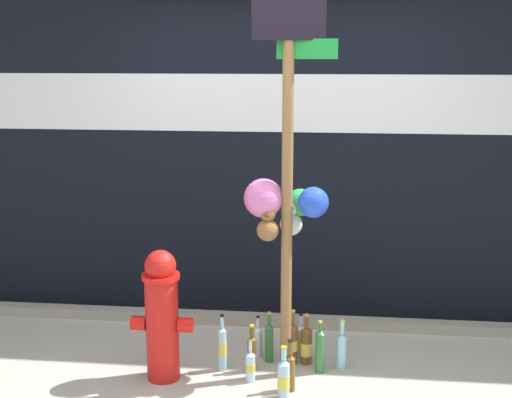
# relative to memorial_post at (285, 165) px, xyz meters

# --- Properties ---
(building_wall) EXTENTS (10.00, 0.21, 3.77)m
(building_wall) POSITION_rel_memorial_post_xyz_m (-0.11, 1.16, 0.47)
(building_wall) COLOR black
(building_wall) RESTS_ON ground_plane
(curb_strip) EXTENTS (8.00, 0.12, 0.08)m
(curb_strip) POSITION_rel_memorial_post_xyz_m (-0.11, 0.80, -1.38)
(curb_strip) COLOR gray
(curb_strip) RESTS_ON ground_plane
(memorial_post) EXTENTS (0.58, 0.37, 2.54)m
(memorial_post) POSITION_rel_memorial_post_xyz_m (0.00, 0.00, 0.00)
(memorial_post) COLOR olive
(memorial_post) RESTS_ON ground_plane
(fire_hydrant) EXTENTS (0.41, 0.25, 0.88)m
(fire_hydrant) POSITION_rel_memorial_post_xyz_m (-0.78, -0.16, -0.97)
(fire_hydrant) COLOR red
(fire_hydrant) RESTS_ON ground_plane
(bottle_0) EXTENTS (0.07, 0.07, 0.39)m
(bottle_0) POSITION_rel_memorial_post_xyz_m (0.05, 0.15, -1.27)
(bottle_0) COLOR brown
(bottle_0) RESTS_ON ground_plane
(bottle_1) EXTENTS (0.06, 0.06, 0.33)m
(bottle_1) POSITION_rel_memorial_post_xyz_m (-0.21, -0.00, -1.28)
(bottle_1) COLOR brown
(bottle_1) RESTS_ON ground_plane
(bottle_2) EXTENTS (0.06, 0.06, 0.36)m
(bottle_2) POSITION_rel_memorial_post_xyz_m (-0.11, 0.16, -1.27)
(bottle_2) COLOR #337038
(bottle_2) RESTS_ON ground_plane
(bottle_3) EXTENTS (0.08, 0.08, 0.36)m
(bottle_3) POSITION_rel_memorial_post_xyz_m (0.15, 0.15, -1.28)
(bottle_3) COLOR brown
(bottle_3) RESTS_ON ground_plane
(bottle_4) EXTENTS (0.06, 0.06, 0.40)m
(bottle_4) POSITION_rel_memorial_post_xyz_m (-0.41, -0.01, -1.25)
(bottle_4) COLOR #93CCE0
(bottle_4) RESTS_ON ground_plane
(bottle_5) EXTENTS (0.07, 0.07, 0.35)m
(bottle_5) POSITION_rel_memorial_post_xyz_m (0.06, -0.24, -1.28)
(bottle_5) COLOR brown
(bottle_5) RESTS_ON ground_plane
(bottle_6) EXTENTS (0.06, 0.06, 0.36)m
(bottle_6) POSITION_rel_memorial_post_xyz_m (0.24, 0.03, -1.26)
(bottle_6) COLOR #337038
(bottle_6) RESTS_ON ground_plane
(bottle_7) EXTENTS (0.07, 0.07, 0.35)m
(bottle_7) POSITION_rel_memorial_post_xyz_m (0.39, 0.10, -1.28)
(bottle_7) COLOR #93CCE0
(bottle_7) RESTS_ON ground_plane
(bottle_8) EXTENTS (0.07, 0.07, 0.32)m
(bottle_8) POSITION_rel_memorial_post_xyz_m (0.10, 0.26, -1.29)
(bottle_8) COLOR silver
(bottle_8) RESTS_ON ground_plane
(bottle_9) EXTENTS (0.07, 0.07, 0.29)m
(bottle_9) POSITION_rel_memorial_post_xyz_m (-0.21, -0.15, -1.31)
(bottle_9) COLOR #B2DBEA
(bottle_9) RESTS_ON ground_plane
(bottle_10) EXTENTS (0.06, 0.06, 0.31)m
(bottle_10) POSITION_rel_memorial_post_xyz_m (-0.20, 0.22, -1.29)
(bottle_10) COLOR silver
(bottle_10) RESTS_ON ground_plane
(bottle_11) EXTENTS (0.08, 0.08, 0.34)m
(bottle_11) POSITION_rel_memorial_post_xyz_m (0.02, -0.34, -1.28)
(bottle_11) COLOR #93CCE0
(bottle_11) RESTS_ON ground_plane
(litter_0) EXTENTS (0.10, 0.12, 0.01)m
(litter_0) POSITION_rel_memorial_post_xyz_m (0.15, 0.79, -1.41)
(litter_0) COLOR #8C99B2
(litter_0) RESTS_ON ground_plane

